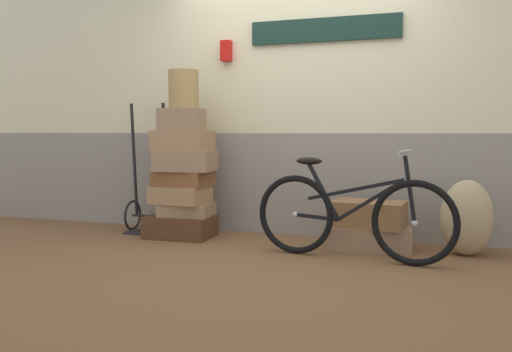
% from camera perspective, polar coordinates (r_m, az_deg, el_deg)
% --- Properties ---
extents(ground, '(9.64, 5.20, 0.06)m').
position_cam_1_polar(ground, '(4.57, 2.15, -8.39)').
color(ground, brown).
extents(station_building, '(7.64, 0.74, 2.68)m').
position_cam_1_polar(station_building, '(5.27, 4.98, 8.34)').
color(station_building, gray).
rests_on(station_building, ground).
extents(suitcase_0, '(0.63, 0.46, 0.21)m').
position_cam_1_polar(suitcase_0, '(5.20, -8.00, -5.31)').
color(suitcase_0, '#4C2D19').
rests_on(suitcase_0, ground).
extents(suitcase_1, '(0.51, 0.41, 0.12)m').
position_cam_1_polar(suitcase_1, '(5.17, -7.36, -3.52)').
color(suitcase_1, '#937051').
rests_on(suitcase_1, suitcase_0).
extents(suitcase_2, '(0.52, 0.41, 0.16)m').
position_cam_1_polar(suitcase_2, '(5.15, -8.03, -1.97)').
color(suitcase_2, '#9E754C').
rests_on(suitcase_2, suitcase_1).
extents(suitcase_3, '(0.53, 0.40, 0.15)m').
position_cam_1_polar(suitcase_3, '(5.17, -7.74, -0.24)').
color(suitcase_3, brown).
rests_on(suitcase_3, suitcase_2).
extents(suitcase_4, '(0.57, 0.41, 0.20)m').
position_cam_1_polar(suitcase_4, '(5.11, -7.50, 1.62)').
color(suitcase_4, '#937051').
rests_on(suitcase_4, suitcase_3).
extents(suitcase_5, '(0.51, 0.38, 0.19)m').
position_cam_1_polar(suitcase_5, '(5.15, -7.78, 3.78)').
color(suitcase_5, '#9E754C').
rests_on(suitcase_5, suitcase_4).
extents(suitcase_6, '(0.40, 0.31, 0.20)m').
position_cam_1_polar(suitcase_6, '(5.13, -7.91, 5.98)').
color(suitcase_6, '#937051').
rests_on(suitcase_6, suitcase_5).
extents(suitcase_7, '(0.73, 0.44, 0.20)m').
position_cam_1_polar(suitcase_7, '(4.72, 11.88, -6.47)').
color(suitcase_7, '#937051').
rests_on(suitcase_7, ground).
extents(suitcase_8, '(0.63, 0.44, 0.22)m').
position_cam_1_polar(suitcase_8, '(4.69, 11.86, -3.96)').
color(suitcase_8, olive).
rests_on(suitcase_8, suitcase_7).
extents(wicker_basket, '(0.28, 0.28, 0.36)m').
position_cam_1_polar(wicker_basket, '(5.13, -7.70, 9.11)').
color(wicker_basket, '#A8844C').
rests_on(wicker_basket, suitcase_6).
extents(luggage_trolley, '(0.44, 0.38, 1.29)m').
position_cam_1_polar(luggage_trolley, '(5.50, -11.24, -2.90)').
color(luggage_trolley, black).
rests_on(luggage_trolley, ground).
extents(burlap_sack, '(0.41, 0.35, 0.62)m').
position_cam_1_polar(burlap_sack, '(4.69, 21.47, -4.15)').
color(burlap_sack, tan).
rests_on(burlap_sack, ground).
extents(bicycle, '(1.60, 0.46, 0.87)m').
position_cam_1_polar(bicycle, '(4.29, 10.11, -4.18)').
color(bicycle, black).
rests_on(bicycle, ground).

